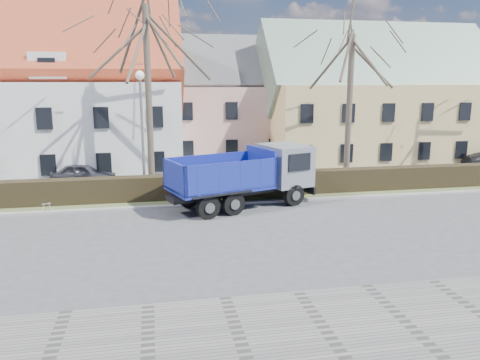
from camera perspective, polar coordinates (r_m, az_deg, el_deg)
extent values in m
plane|color=#47474A|center=(19.68, -4.58, -6.68)|extent=(120.00, 120.00, 0.00)
cube|color=slate|center=(12.00, 0.16, -19.43)|extent=(80.00, 5.00, 0.08)
cube|color=#9C9891|center=(24.05, -5.79, -3.07)|extent=(80.00, 0.30, 0.12)
cube|color=#515C34|center=(25.60, -6.12, -2.17)|extent=(80.00, 3.00, 0.10)
cube|color=black|center=(25.26, -6.11, -0.96)|extent=(60.00, 0.90, 1.30)
imported|color=#35353E|center=(30.41, -18.48, 0.74)|extent=(4.19, 2.39, 1.34)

